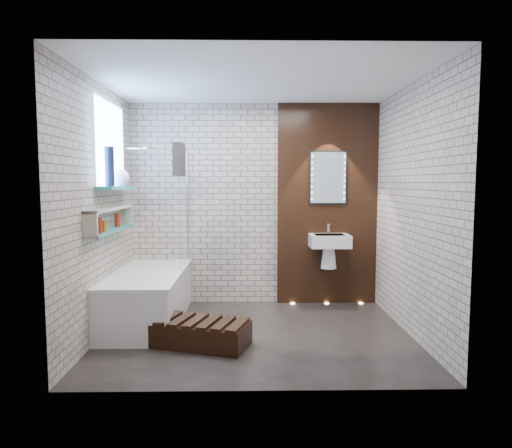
{
  "coord_description": "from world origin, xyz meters",
  "views": [
    {
      "loc": [
        -0.08,
        -4.65,
        1.59
      ],
      "look_at": [
        0.0,
        0.15,
        1.15
      ],
      "focal_mm": 31.97,
      "sensor_mm": 36.0,
      "label": 1
    }
  ],
  "objects_px": {
    "bathtub": "(148,297)",
    "led_mirror": "(328,178)",
    "bath_screen": "(183,208)",
    "washbasin": "(329,245)",
    "walnut_step": "(196,333)"
  },
  "relations": [
    {
      "from": "bathtub",
      "to": "led_mirror",
      "type": "relative_size",
      "value": 2.49
    },
    {
      "from": "bath_screen",
      "to": "washbasin",
      "type": "relative_size",
      "value": 2.41
    },
    {
      "from": "bath_screen",
      "to": "washbasin",
      "type": "bearing_deg",
      "value": 5.78
    },
    {
      "from": "bathtub",
      "to": "washbasin",
      "type": "distance_m",
      "value": 2.32
    },
    {
      "from": "led_mirror",
      "to": "walnut_step",
      "type": "distance_m",
      "value": 2.67
    },
    {
      "from": "bathtub",
      "to": "bath_screen",
      "type": "height_order",
      "value": "bath_screen"
    },
    {
      "from": "bathtub",
      "to": "bath_screen",
      "type": "bearing_deg",
      "value": 51.1
    },
    {
      "from": "washbasin",
      "to": "bath_screen",
      "type": "bearing_deg",
      "value": -174.22
    },
    {
      "from": "bath_screen",
      "to": "bathtub",
      "type": "bearing_deg",
      "value": -128.9
    },
    {
      "from": "washbasin",
      "to": "walnut_step",
      "type": "bearing_deg",
      "value": -138.44
    },
    {
      "from": "bathtub",
      "to": "washbasin",
      "type": "xyz_separation_m",
      "value": [
        2.17,
        0.62,
        0.5
      ]
    },
    {
      "from": "led_mirror",
      "to": "walnut_step",
      "type": "height_order",
      "value": "led_mirror"
    },
    {
      "from": "washbasin",
      "to": "led_mirror",
      "type": "distance_m",
      "value": 0.88
    },
    {
      "from": "bath_screen",
      "to": "walnut_step",
      "type": "distance_m",
      "value": 1.69
    },
    {
      "from": "led_mirror",
      "to": "walnut_step",
      "type": "relative_size",
      "value": 0.68
    }
  ]
}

